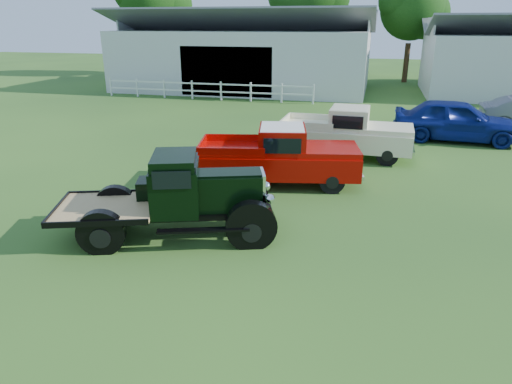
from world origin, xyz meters
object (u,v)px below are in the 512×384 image
(vintage_flatbed, at_px, (172,196))
(misc_car_blue, at_px, (457,120))
(red_pickup, at_px, (279,155))
(white_pickup, at_px, (346,133))

(vintage_flatbed, distance_m, misc_car_blue, 13.95)
(red_pickup, height_order, misc_car_blue, red_pickup)
(red_pickup, height_order, white_pickup, red_pickup)
(red_pickup, distance_m, white_pickup, 4.09)
(white_pickup, xyz_separation_m, misc_car_blue, (4.38, 3.64, -0.03))
(red_pickup, bearing_deg, misc_car_blue, 38.28)
(vintage_flatbed, bearing_deg, misc_car_blue, 36.65)
(red_pickup, relative_size, misc_car_blue, 0.97)
(red_pickup, xyz_separation_m, white_pickup, (1.79, 3.68, -0.01))
(red_pickup, bearing_deg, vintage_flatbed, -122.67)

